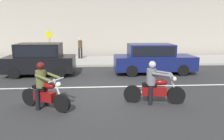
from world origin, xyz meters
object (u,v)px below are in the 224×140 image
motorcycle_with_rider_gray (154,86)px  parked_sedan_navy (153,58)px  parked_hatchback_black (40,59)px  motorcycle_with_rider_olive (44,90)px  street_sign_post (50,43)px  pedestrian_bystander (80,47)px

motorcycle_with_rider_gray → parked_sedan_navy: bearing=76.2°
parked_sedan_navy → parked_hatchback_black: (-6.44, -0.09, 0.05)m
motorcycle_with_rider_olive → parked_hatchback_black: 5.29m
motorcycle_with_rider_olive → street_sign_post: 9.02m
parked_hatchback_black → pedestrian_bystander: size_ratio=2.31×
parked_hatchback_black → street_sign_post: (-0.21, 3.74, 0.58)m
motorcycle_with_rider_gray → parked_hatchback_black: parked_hatchback_black is taller
motorcycle_with_rider_gray → parked_sedan_navy: parked_sedan_navy is taller
motorcycle_with_rider_olive → parked_sedan_navy: (5.02, 5.18, 0.23)m
street_sign_post → parked_sedan_navy: bearing=-28.7°
motorcycle_with_rider_olive → motorcycle_with_rider_gray: bearing=4.1°
parked_hatchback_black → street_sign_post: 3.79m
parked_sedan_navy → motorcycle_with_rider_olive: bearing=-134.1°
street_sign_post → pedestrian_bystander: street_sign_post is taller
parked_hatchback_black → motorcycle_with_rider_gray: bearing=-42.6°
motorcycle_with_rider_olive → parked_sedan_navy: 7.21m
parked_sedan_navy → motorcycle_with_rider_gray: bearing=-103.8°
parked_sedan_navy → street_sign_post: (-6.65, 3.64, 0.63)m
motorcycle_with_rider_gray → pedestrian_bystander: (-3.40, 10.12, 0.46)m
parked_sedan_navy → pedestrian_bystander: pedestrian_bystander is taller
motorcycle_with_rider_gray → pedestrian_bystander: size_ratio=1.33×
pedestrian_bystander → street_sign_post: bearing=-142.6°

